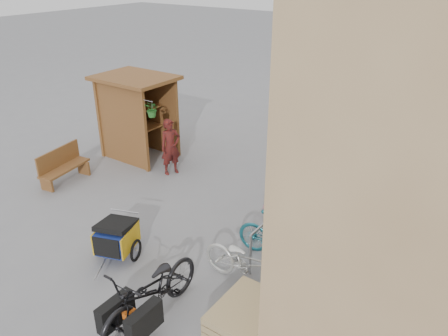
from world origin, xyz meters
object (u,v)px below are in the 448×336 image
Objects in this scene: kiosk at (134,106)px; bike_1 at (278,237)px; bike_4 at (316,186)px; person_kiosk at (171,147)px; bike_0 at (248,263)px; bench at (62,165)px; shopping_carts at (399,135)px; cargo_bike at (151,293)px; bike_5 at (328,182)px; child_trailer at (116,236)px; bike_6 at (337,169)px; bike_2 at (297,211)px; pallet_stack at (249,318)px; bike_3 at (311,200)px; bike_7 at (345,162)px.

kiosk is 6.21m from bike_1.
bike_1 is at bearing -163.22° from bike_4.
person_kiosk is 0.83× the size of bike_0.
bench is 2.83m from person_kiosk.
shopping_carts is 0.94× the size of cargo_bike.
bike_0 is at bearing -16.27° from bench.
bike_5 is at bearing 6.09° from kiosk.
child_trailer is at bearing -131.24° from person_kiosk.
bike_1 is 1.00× the size of bike_6.
kiosk is 5.77m from bike_2.
child_trailer reaches higher than pallet_stack.
bike_6 is (-0.19, 2.05, -0.10)m from bike_3.
person_kiosk reaches higher than bench.
shopping_carts is at bearing 35.48° from kiosk.
cargo_bike reaches higher than bike_5.
bike_3 reaches higher than bike_2.
bike_3 reaches higher than child_trailer.
kiosk reaches higher than pallet_stack.
shopping_carts is (6.28, 4.47, -0.93)m from kiosk.
cargo_bike reaches higher than bike_7.
person_kiosk is (1.59, -0.32, -0.78)m from kiosk.
bike_7 is (0.64, 6.73, -0.10)m from cargo_bike.
child_trailer is 5.87m from bike_6.
bike_6 reaches higher than bike_2.
bike_2 is at bearing 79.22° from cargo_bike.
bench is 0.95× the size of bike_2.
kiosk is 5.87m from bike_6.
kiosk is 5.80m from bike_5.
bike_1 is 0.96× the size of bike_5.
bike_1 is at bearing 13.89° from child_trailer.
bike_4 is (0.58, 5.03, -0.11)m from cargo_bike.
bench is at bearing 159.24° from person_kiosk.
bike_5 reaches higher than bike_6.
shopping_carts reaches higher than bike_0.
bike_4 is at bearing -101.05° from shopping_carts.
child_trailer is at bearing 134.18° from bike_2.
bench reaches higher than bike_2.
bench is at bearing 112.60° from bike_5.
bike_4 is at bearing -1.07° from bike_2.
bike_0 is at bearing 172.04° from bike_1.
bench is 6.18m from bike_1.
cargo_bike is 1.26× the size of bike_4.
bike_3 is at bearing 178.98° from bike_5.
bike_3 is (4.13, -0.10, -0.24)m from person_kiosk.
kiosk is 1.50× the size of bike_6.
shopping_carts is at bearing -11.96° from bike_5.
kiosk is at bearing 65.60° from bike_1.
person_kiosk reaches higher than bike_3.
shopping_carts is (-0.00, 8.34, 0.42)m from pallet_stack.
bike_7 is at bearing -1.75° from bike_1.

